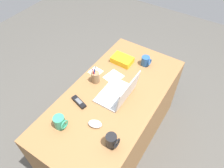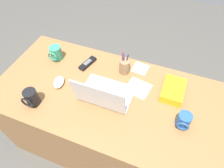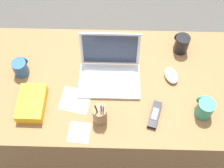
% 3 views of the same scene
% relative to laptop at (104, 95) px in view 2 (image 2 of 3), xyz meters
% --- Properties ---
extents(ground_plane, '(6.00, 6.00, 0.00)m').
position_rel_laptop_xyz_m(ground_plane, '(0.02, -0.05, -0.79)').
color(ground_plane, '#4C4944').
extents(desk, '(1.47, 0.74, 0.74)m').
position_rel_laptop_xyz_m(desk, '(0.02, -0.05, -0.42)').
color(desk, olive).
rests_on(desk, ground).
extents(laptop, '(0.32, 0.25, 0.23)m').
position_rel_laptop_xyz_m(laptop, '(0.00, 0.00, 0.00)').
color(laptop, silver).
rests_on(laptop, desk).
extents(computer_mouse, '(0.09, 0.12, 0.04)m').
position_rel_laptop_xyz_m(computer_mouse, '(0.33, -0.01, -0.03)').
color(computer_mouse, white).
rests_on(computer_mouse, desk).
extents(coffee_mug_white, '(0.08, 0.09, 0.09)m').
position_rel_laptop_xyz_m(coffee_mug_white, '(-0.48, 0.01, -0.00)').
color(coffee_mug_white, '#26518C').
rests_on(coffee_mug_white, desk).
extents(coffee_mug_tall, '(0.08, 0.09, 0.11)m').
position_rel_laptop_xyz_m(coffee_mug_tall, '(0.40, 0.18, 0.01)').
color(coffee_mug_tall, black).
rests_on(coffee_mug_tall, desk).
extents(coffee_mug_spare, '(0.08, 0.10, 0.10)m').
position_rel_laptop_xyz_m(coffee_mug_spare, '(0.47, -0.22, 0.00)').
color(coffee_mug_spare, '#338C6B').
rests_on(coffee_mug_spare, desk).
extents(cordless_phone, '(0.08, 0.15, 0.03)m').
position_rel_laptop_xyz_m(cordless_phone, '(0.23, -0.24, -0.04)').
color(cordless_phone, black).
rests_on(cordless_phone, desk).
extents(pen_holder, '(0.07, 0.07, 0.17)m').
position_rel_laptop_xyz_m(pen_holder, '(-0.04, -0.27, 0.01)').
color(pen_holder, olive).
rests_on(pen_holder, desk).
extents(snack_bag, '(0.13, 0.20, 0.06)m').
position_rel_laptop_xyz_m(snack_bag, '(-0.39, -0.20, -0.02)').
color(snack_bag, '#F2AD19').
rests_on(snack_bag, desk).
extents(paper_note_near_laptop, '(0.11, 0.12, 0.00)m').
position_rel_laptop_xyz_m(paper_note_near_laptop, '(-0.14, -0.34, -0.05)').
color(paper_note_near_laptop, white).
rests_on(paper_note_near_laptop, desk).
extents(paper_note_left, '(0.17, 0.16, 0.00)m').
position_rel_laptop_xyz_m(paper_note_left, '(-0.17, -0.16, -0.05)').
color(paper_note_left, white).
rests_on(paper_note_left, desk).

